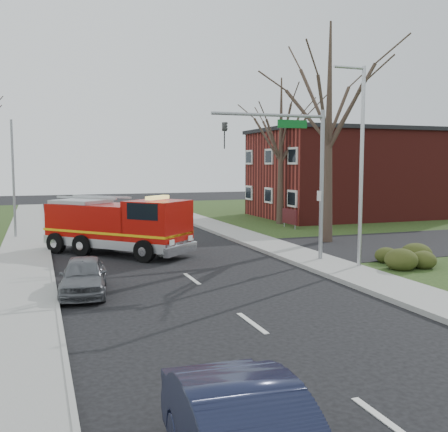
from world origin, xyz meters
name	(u,v)px	position (x,y,z in m)	size (l,w,h in m)	color
ground	(192,279)	(0.00, 0.00, 0.00)	(120.00, 120.00, 0.00)	black
sidewalk_right	(332,267)	(6.20, 0.00, 0.07)	(2.40, 80.00, 0.15)	gray
sidewalk_left	(20,290)	(-6.20, 0.00, 0.07)	(2.40, 80.00, 0.15)	gray
brick_building	(352,173)	(19.00, 18.00, 3.66)	(15.40, 10.40, 7.25)	maroon
health_center_sign	(290,217)	(10.50, 12.50, 0.88)	(0.12, 2.00, 1.40)	#440F13
hedge_corner	(402,255)	(9.00, -1.00, 0.58)	(2.80, 2.00, 0.90)	#2D3513
bare_tree_near	(329,108)	(9.50, 6.00, 7.41)	(6.00, 6.00, 12.00)	#33271E
bare_tree_far	(281,135)	(11.00, 15.00, 6.49)	(5.25, 5.25, 10.50)	#33271E
traffic_signal_mast	(296,157)	(5.21, 1.50, 4.71)	(5.29, 0.18, 6.80)	gray
streetlight_pole	(360,161)	(7.14, -0.50, 4.55)	(1.48, 0.16, 8.40)	#B7BABF
utility_pole_far	(13,180)	(-6.80, 14.00, 3.50)	(0.14, 0.14, 7.00)	gray
fire_engine	(119,227)	(-1.80, 6.59, 1.33)	(6.80, 7.04, 2.95)	#A20D07
parked_car_maroon	(84,276)	(-4.12, -1.00, 0.64)	(1.51, 3.75, 1.28)	#57595F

